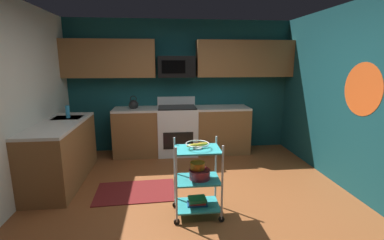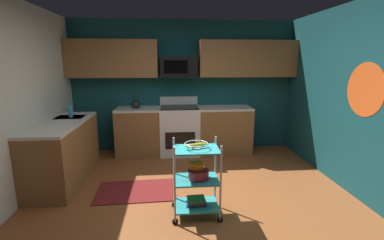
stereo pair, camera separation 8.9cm
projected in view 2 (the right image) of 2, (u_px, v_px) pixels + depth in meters
floor at (194, 208)px, 3.49m from camera, size 4.40×4.80×0.04m
wall_back at (183, 86)px, 5.58m from camera, size 4.52×0.06×2.60m
wall_right at (373, 103)px, 3.39m from camera, size 0.06×4.80×2.60m
wall_flower_decal at (365, 90)px, 3.49m from camera, size 0.00×0.69×0.69m
counter_run at (144, 137)px, 4.94m from camera, size 3.51×2.28×0.92m
oven_range at (180, 130)px, 5.43m from camera, size 0.76×0.65×1.10m
upper_cabinets at (185, 59)px, 5.27m from camera, size 4.40×0.33×0.70m
microwave at (179, 67)px, 5.27m from camera, size 0.70×0.39×0.40m
rolling_cart at (196, 179)px, 3.21m from camera, size 0.58×0.40×0.91m
fruit_bowl at (196, 145)px, 3.12m from camera, size 0.27×0.27×0.07m
mixing_bowl_large at (199, 174)px, 3.20m from camera, size 0.25×0.25×0.11m
mixing_bowl_small at (197, 165)px, 3.20m from camera, size 0.18×0.18×0.08m
book_stack at (196, 201)px, 3.27m from camera, size 0.24×0.17×0.09m
kettle at (136, 104)px, 5.25m from camera, size 0.21×0.18×0.26m
dish_soap_bottle at (70, 111)px, 4.40m from camera, size 0.06×0.06×0.20m
floor_rug at (136, 191)px, 3.89m from camera, size 1.13×0.74×0.01m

